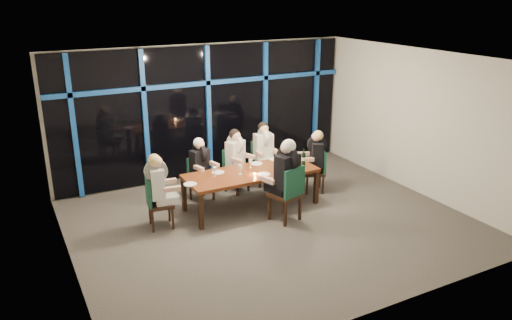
% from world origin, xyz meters
% --- Properties ---
extents(room, '(7.04, 7.00, 3.02)m').
position_xyz_m(room, '(0.00, 0.00, 2.02)').
color(room, '#554F4B').
rests_on(room, ground).
extents(window_wall, '(6.86, 0.43, 2.94)m').
position_xyz_m(window_wall, '(0.01, 2.93, 1.55)').
color(window_wall, black).
rests_on(window_wall, ground).
extents(dining_table, '(2.60, 1.00, 0.75)m').
position_xyz_m(dining_table, '(0.00, 0.80, 0.68)').
color(dining_table, brown).
rests_on(dining_table, ground).
extents(chair_far_left, '(0.51, 0.51, 0.90)m').
position_xyz_m(chair_far_left, '(-0.75, 1.66, 0.50)').
color(chair_far_left, black).
rests_on(chair_far_left, ground).
extents(chair_far_mid, '(0.56, 0.56, 0.94)m').
position_xyz_m(chair_far_mid, '(0.08, 1.75, 0.52)').
color(chair_far_mid, black).
rests_on(chair_far_mid, ground).
extents(chair_far_right, '(0.48, 0.48, 0.96)m').
position_xyz_m(chair_far_right, '(0.83, 1.86, 0.54)').
color(chair_far_right, black).
rests_on(chair_far_right, ground).
extents(chair_end_left, '(0.50, 0.50, 0.96)m').
position_xyz_m(chair_end_left, '(-1.93, 0.80, 0.53)').
color(chair_end_left, black).
rests_on(chair_end_left, ground).
extents(chair_end_right, '(0.56, 0.56, 0.92)m').
position_xyz_m(chair_end_right, '(1.63, 0.88, 0.51)').
color(chair_end_right, black).
rests_on(chair_end_right, ground).
extents(chair_near_mid, '(0.62, 0.62, 1.08)m').
position_xyz_m(chair_near_mid, '(0.32, -0.09, 0.60)').
color(chair_near_mid, black).
rests_on(chair_near_mid, ground).
extents(diner_far_left, '(0.51, 0.61, 0.88)m').
position_xyz_m(diner_far_left, '(-0.73, 1.59, 0.86)').
color(diner_far_left, black).
rests_on(diner_far_left, ground).
extents(diner_far_mid, '(0.57, 0.64, 0.91)m').
position_xyz_m(diner_far_mid, '(0.11, 1.68, 0.89)').
color(diner_far_mid, silver).
rests_on(diner_far_mid, ground).
extents(diner_far_right, '(0.50, 0.62, 0.94)m').
position_xyz_m(diner_far_right, '(0.82, 1.78, 0.92)').
color(diner_far_right, silver).
rests_on(diner_far_right, ground).
extents(diner_end_left, '(0.63, 0.51, 0.93)m').
position_xyz_m(diner_end_left, '(-1.85, 0.79, 0.91)').
color(diner_end_left, black).
rests_on(diner_end_left, ground).
extents(diner_end_right, '(0.63, 0.57, 0.90)m').
position_xyz_m(diner_end_right, '(1.56, 0.91, 0.88)').
color(diner_end_right, black).
rests_on(diner_end_right, ground).
extents(diner_near_mid, '(0.63, 0.73, 1.05)m').
position_xyz_m(diner_near_mid, '(0.29, -0.01, 1.03)').
color(diner_near_mid, black).
rests_on(diner_near_mid, ground).
extents(plate_far_left, '(0.24, 0.24, 0.01)m').
position_xyz_m(plate_far_left, '(-0.60, 1.04, 0.76)').
color(plate_far_left, white).
rests_on(plate_far_left, dining_table).
extents(plate_far_mid, '(0.24, 0.24, 0.01)m').
position_xyz_m(plate_far_mid, '(0.31, 1.15, 0.76)').
color(plate_far_mid, white).
rests_on(plate_far_mid, dining_table).
extents(plate_far_right, '(0.24, 0.24, 0.01)m').
position_xyz_m(plate_far_right, '(0.77, 1.22, 0.76)').
color(plate_far_right, white).
rests_on(plate_far_right, dining_table).
extents(plate_end_left, '(0.24, 0.24, 0.01)m').
position_xyz_m(plate_end_left, '(-1.28, 0.71, 0.76)').
color(plate_end_left, white).
rests_on(plate_end_left, dining_table).
extents(plate_end_right, '(0.24, 0.24, 0.01)m').
position_xyz_m(plate_end_right, '(1.04, 1.13, 0.76)').
color(plate_end_right, white).
rests_on(plate_end_right, dining_table).
extents(plate_near_mid, '(0.24, 0.24, 0.01)m').
position_xyz_m(plate_near_mid, '(0.14, 0.54, 0.76)').
color(plate_near_mid, white).
rests_on(plate_near_mid, dining_table).
extents(wine_bottle, '(0.08, 0.08, 0.34)m').
position_xyz_m(wine_bottle, '(1.12, 0.68, 0.88)').
color(wine_bottle, black).
rests_on(wine_bottle, dining_table).
extents(water_pitcher, '(0.13, 0.12, 0.21)m').
position_xyz_m(water_pitcher, '(0.73, 0.63, 0.86)').
color(water_pitcher, white).
rests_on(water_pitcher, dining_table).
extents(tea_light, '(0.05, 0.05, 0.03)m').
position_xyz_m(tea_light, '(-0.01, 0.62, 0.76)').
color(tea_light, '#FEAA4C').
rests_on(tea_light, dining_table).
extents(wine_glass_a, '(0.07, 0.07, 0.19)m').
position_xyz_m(wine_glass_a, '(-0.25, 0.76, 0.89)').
color(wine_glass_a, silver).
rests_on(wine_glass_a, dining_table).
extents(wine_glass_b, '(0.07, 0.07, 0.17)m').
position_xyz_m(wine_glass_b, '(0.09, 1.00, 0.88)').
color(wine_glass_b, silver).
rests_on(wine_glass_b, dining_table).
extents(wine_glass_c, '(0.06, 0.06, 0.17)m').
position_xyz_m(wine_glass_c, '(0.46, 0.67, 0.87)').
color(wine_glass_c, silver).
rests_on(wine_glass_c, dining_table).
extents(wine_glass_d, '(0.07, 0.07, 0.18)m').
position_xyz_m(wine_glass_d, '(-0.73, 0.90, 0.88)').
color(wine_glass_d, silver).
rests_on(wine_glass_d, dining_table).
extents(wine_glass_e, '(0.07, 0.07, 0.18)m').
position_xyz_m(wine_glass_e, '(0.92, 0.93, 0.88)').
color(wine_glass_e, white).
rests_on(wine_glass_e, dining_table).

